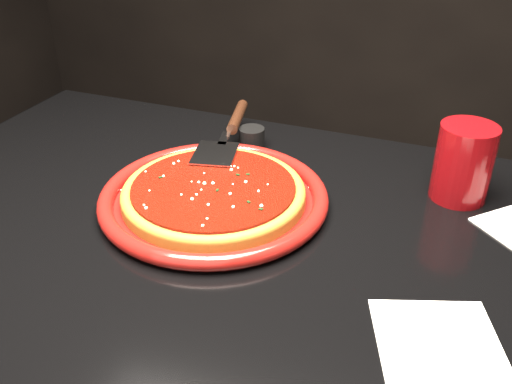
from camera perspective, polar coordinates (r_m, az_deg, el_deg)
plate at (r=0.91m, az=-4.23°, el=-0.55°), size 0.43×0.43×0.03m
pizza_crust at (r=0.90m, az=-4.24°, el=-0.32°), size 0.34×0.34×0.01m
pizza_crust_rim at (r=0.90m, az=-4.26°, el=0.07°), size 0.34×0.34×0.02m
pizza_sauce at (r=0.90m, az=-4.27°, el=0.36°), size 0.30×0.30×0.01m
parmesan_dusting at (r=0.89m, az=-4.29°, el=0.76°), size 0.25×0.25×0.01m
basil_flecks at (r=0.89m, az=-4.29°, el=0.70°), size 0.23×0.23×0.00m
pizza_server at (r=1.05m, az=-2.78°, el=6.03°), size 0.15×0.32×0.02m
cup at (r=0.96m, az=20.03°, el=2.77°), size 0.11×0.11×0.13m
napkin_a at (r=0.70m, az=17.76°, el=-14.16°), size 0.18×0.18×0.00m
ramekin at (r=1.09m, az=-0.44°, el=5.47°), size 0.07×0.07×0.04m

